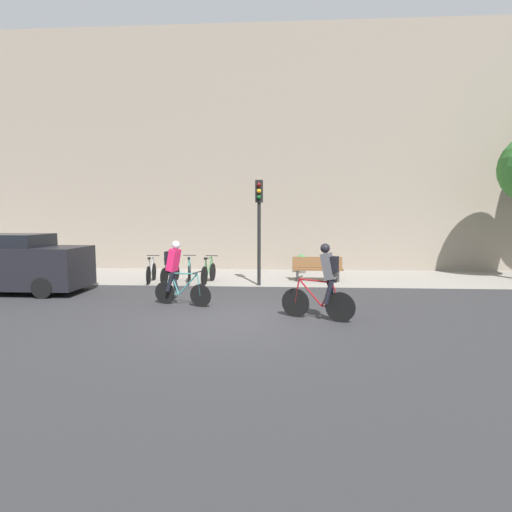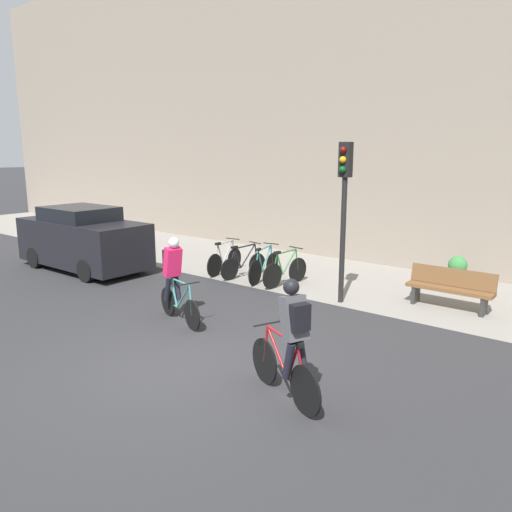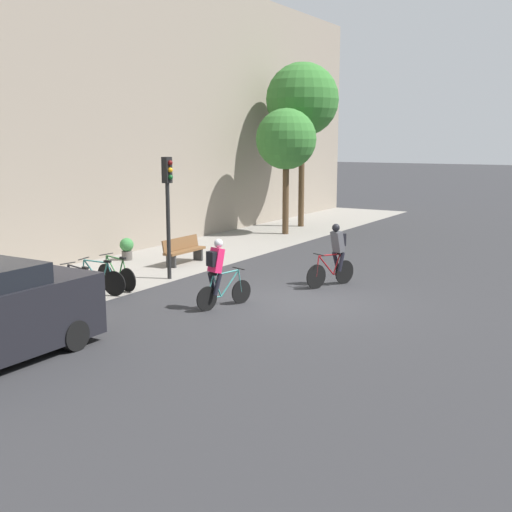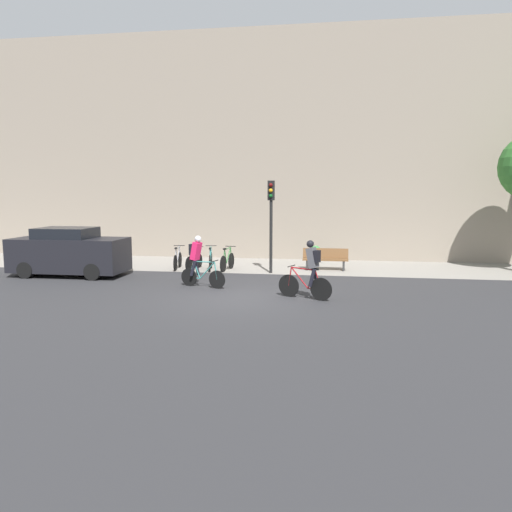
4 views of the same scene
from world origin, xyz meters
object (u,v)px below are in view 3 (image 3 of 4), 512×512
cyclist_pink (218,271)px  parked_bike_2 (98,280)px  parked_bike_1 (79,286)px  bench (184,250)px  potted_plant (127,248)px  traffic_light_pole (168,195)px  parked_bike_3 (116,275)px  parked_bike_0 (58,290)px  cyclist_grey (336,253)px

cyclist_pink → parked_bike_2: 3.68m
cyclist_pink → parked_bike_1: cyclist_pink is taller
bench → potted_plant: bearing=102.8°
traffic_light_pole → parked_bike_2: bearing=171.0°
parked_bike_2 → potted_plant: bearing=33.7°
parked_bike_1 → parked_bike_3: size_ratio=1.00×
cyclist_pink → potted_plant: (3.73, 6.42, -0.51)m
parked_bike_0 → parked_bike_2: 1.41m
bench → potted_plant: (-0.48, 2.11, -0.04)m
parked_bike_3 → bench: size_ratio=0.87×
cyclist_grey → bench: size_ratio=0.96×
traffic_light_pole → parked_bike_0: bearing=174.2°
cyclist_pink → traffic_light_pole: size_ratio=0.48×
parked_bike_2 → potted_plant: parked_bike_2 is taller
bench → potted_plant: 2.16m
bench → cyclist_grey: bearing=-93.6°
cyclist_pink → parked_bike_0: bearing=117.4°
parked_bike_2 → potted_plant: (4.20, 2.80, 0.03)m
cyclist_pink → potted_plant: bearing=59.8°
cyclist_pink → traffic_light_pole: 4.14m
parked_bike_1 → cyclist_grey: bearing=-45.0°
parked_bike_3 → parked_bike_0: bearing=-180.0°
parked_bike_0 → traffic_light_pole: bearing=-5.8°
cyclist_pink → parked_bike_2: size_ratio=1.04×
parked_bike_1 → traffic_light_pole: traffic_light_pole is taller
parked_bike_3 → bench: (3.97, 0.69, 0.08)m
parked_bike_1 → bench: parked_bike_1 is taller
cyclist_grey → parked_bike_3: cyclist_grey is taller
parked_bike_1 → traffic_light_pole: (3.26, -0.40, 2.14)m
parked_bike_1 → traffic_light_pole: size_ratio=0.44×
parked_bike_0 → potted_plant: 6.27m
cyclist_grey → parked_bike_1: cyclist_grey is taller
cyclist_pink → parked_bike_3: 3.66m
parked_bike_2 → bench: parked_bike_2 is taller
cyclist_grey → traffic_light_pole: 5.19m
cyclist_grey → parked_bike_0: bearing=138.7°
cyclist_pink → traffic_light_pole: bearing=56.9°
parked_bike_2 → bench: bearing=8.4°
traffic_light_pole → potted_plant: (1.64, 3.21, -2.08)m
potted_plant → traffic_light_pole: bearing=-117.1°
cyclist_grey → parked_bike_0: size_ratio=1.10×
cyclist_pink → parked_bike_2: (-0.46, 3.61, -0.54)m
parked_bike_2 → traffic_light_pole: size_ratio=0.46×
parked_bike_0 → parked_bike_1: size_ratio=1.01×
parked_bike_2 → bench: size_ratio=0.90×
potted_plant → cyclist_grey: bearing=-89.1°
cyclist_pink → parked_bike_2: cyclist_pink is taller
parked_bike_2 → traffic_light_pole: traffic_light_pole is taller
parked_bike_0 → parked_bike_2: bearing=0.0°
parked_bike_1 → parked_bike_2: bearing=0.1°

